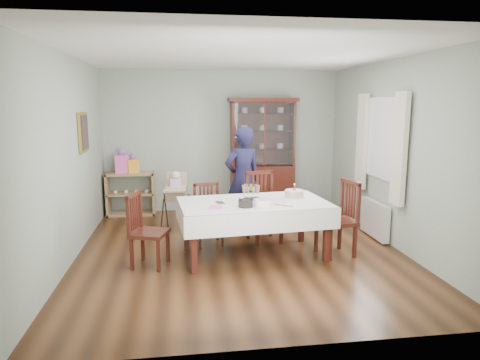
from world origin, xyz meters
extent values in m
plane|color=#593319|center=(0.00, 0.00, 0.00)|extent=(5.00, 5.00, 0.00)
plane|color=#9EAA99|center=(0.00, 2.50, 1.35)|extent=(4.50, 0.00, 4.50)
plane|color=#9EAA99|center=(-2.25, 0.00, 1.35)|extent=(0.00, 5.00, 5.00)
plane|color=#9EAA99|center=(2.25, 0.00, 1.35)|extent=(0.00, 5.00, 5.00)
plane|color=white|center=(0.00, 0.00, 2.70)|extent=(5.00, 5.00, 0.00)
cube|color=#401910|center=(0.15, -0.24, 0.72)|extent=(1.99, 1.22, 0.06)
cube|color=silver|center=(0.15, -0.24, 0.76)|extent=(2.10, 1.33, 0.01)
cube|color=#401910|center=(0.75, 2.26, 0.45)|extent=(1.20, 0.45, 0.90)
cube|color=white|center=(0.75, 2.07, 1.50)|extent=(1.12, 0.01, 1.16)
cube|color=#401910|center=(0.75, 2.26, 2.14)|extent=(1.30, 0.48, 0.07)
cube|color=tan|center=(-1.75, 2.28, 0.02)|extent=(0.90, 0.38, 0.04)
cube|color=tan|center=(-1.75, 2.28, 0.40)|extent=(0.90, 0.38, 0.03)
cube|color=tan|center=(-1.75, 2.28, 0.78)|extent=(0.90, 0.38, 0.04)
cube|color=tan|center=(-2.17, 2.28, 0.40)|extent=(0.04, 0.38, 0.80)
cube|color=tan|center=(-1.33, 2.28, 0.40)|extent=(0.04, 0.38, 0.80)
cube|color=gold|center=(-2.22, 0.80, 1.65)|extent=(0.04, 0.48, 0.58)
cube|color=white|center=(2.22, 0.30, 1.55)|extent=(0.04, 1.02, 1.22)
cube|color=silver|center=(2.16, -0.32, 1.45)|extent=(0.07, 0.30, 1.55)
cube|color=silver|center=(2.16, 0.92, 1.45)|extent=(0.07, 0.30, 1.55)
cube|color=white|center=(2.16, 0.30, 0.30)|extent=(0.10, 0.80, 0.55)
cube|color=#401910|center=(-0.42, 0.34, 0.41)|extent=(0.45, 0.45, 0.05)
cube|color=#401910|center=(-0.44, 0.52, 0.66)|extent=(0.38, 0.09, 0.47)
cube|color=#401910|center=(0.43, 0.36, 0.48)|extent=(0.56, 0.56, 0.05)
cube|color=#401910|center=(0.38, 0.57, 0.77)|extent=(0.45, 0.14, 0.56)
cube|color=#401910|center=(-1.22, -0.43, 0.44)|extent=(0.54, 0.54, 0.05)
cube|color=#401910|center=(-1.41, -0.37, 0.70)|extent=(0.16, 0.40, 0.50)
cube|color=#401910|center=(1.28, -0.35, 0.47)|extent=(0.54, 0.54, 0.05)
cube|color=#401910|center=(1.49, -0.31, 0.76)|extent=(0.12, 0.44, 0.55)
imported|color=black|center=(0.18, 0.99, 0.85)|extent=(0.72, 0.58, 1.71)
cube|color=tan|center=(-0.89, 1.08, 0.63)|extent=(0.36, 0.32, 0.23)
cube|color=tan|center=(-0.89, 1.08, 0.83)|extent=(0.33, 0.10, 0.27)
cube|color=tan|center=(-0.89, 1.08, 0.71)|extent=(0.36, 0.19, 0.03)
cube|color=#BAACD1|center=(-0.89, 1.08, 0.79)|extent=(0.19, 0.15, 0.17)
sphere|color=beige|center=(-0.89, 1.08, 0.92)|extent=(0.14, 0.14, 0.14)
cylinder|color=silver|center=(0.14, -0.12, 0.77)|extent=(0.34, 0.34, 0.01)
torus|color=silver|center=(0.14, -0.12, 0.77)|extent=(0.34, 0.34, 0.01)
cylinder|color=white|center=(0.76, -0.09, 0.77)|extent=(0.30, 0.30, 0.02)
cylinder|color=brown|center=(0.76, -0.09, 0.82)|extent=(0.26, 0.26, 0.09)
cylinder|color=silver|center=(0.76, -0.09, 0.87)|extent=(0.26, 0.26, 0.01)
cylinder|color=#F24C4C|center=(0.76, -0.09, 0.92)|extent=(0.01, 0.01, 0.07)
sphere|color=yellow|center=(0.76, -0.09, 0.96)|extent=(0.02, 0.02, 0.02)
cylinder|color=black|center=(0.00, -0.51, 0.81)|extent=(0.23, 0.23, 0.09)
cylinder|color=white|center=(0.22, -0.51, 0.81)|extent=(0.25, 0.25, 0.09)
cube|color=#FC5DBE|center=(-0.38, -0.53, 0.77)|extent=(0.16, 0.16, 0.02)
cube|color=silver|center=(0.49, -0.52, 0.77)|extent=(0.23, 0.21, 0.01)
cube|color=#FC5DBE|center=(-1.89, 2.26, 0.97)|extent=(0.27, 0.19, 0.34)
sphere|color=#E533B2|center=(-1.89, 2.26, 1.19)|extent=(0.13, 0.13, 0.13)
cube|color=#FFA628|center=(-1.68, 2.26, 0.93)|extent=(0.22, 0.18, 0.25)
sphere|color=#E533B2|center=(-1.68, 2.26, 1.10)|extent=(0.12, 0.12, 0.12)
camera|label=1|loc=(-0.80, -5.78, 2.05)|focal=32.00mm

